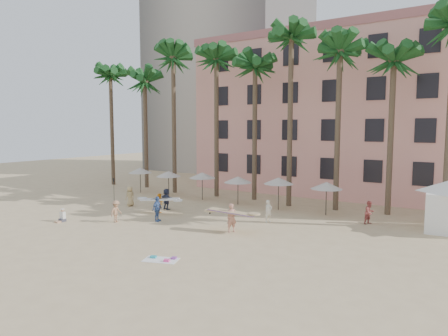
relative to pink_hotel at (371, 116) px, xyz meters
name	(u,v)px	position (x,y,z in m)	size (l,w,h in m)	color
ground	(147,239)	(-7.00, -26.00, -8.00)	(120.00, 120.00, 0.00)	#D1B789
pink_hotel	(371,116)	(0.00, 0.00, 0.00)	(35.00, 14.00, 16.00)	#F6A495
grey_tower	(230,13)	(-25.00, 12.00, 17.00)	(22.00, 18.00, 50.00)	#A89E8E
palm_row	(267,58)	(-6.49, -11.00, 4.97)	(44.40, 5.40, 16.30)	brown
umbrella_row	(219,177)	(-10.00, -13.50, -5.67)	(22.50, 2.70, 2.73)	#332B23
beach_towel	(162,259)	(-3.63, -28.38, -7.97)	(2.03, 1.56, 0.14)	white
carrier_yellow	(232,216)	(-3.52, -21.70, -6.94)	(3.16, 1.46, 1.90)	tan
carrier_white	(160,202)	(-11.41, -19.96, -7.12)	(3.23, 1.59, 1.60)	orange
beachgoers	(186,205)	(-9.08, -19.55, -7.14)	(19.92, 10.54, 1.84)	#2B324C
paddle	(114,187)	(-18.19, -18.69, -6.59)	(0.18, 0.04, 2.23)	black
seated_man	(62,217)	(-15.44, -26.04, -7.68)	(0.41, 0.72, 0.94)	#3F3F4C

